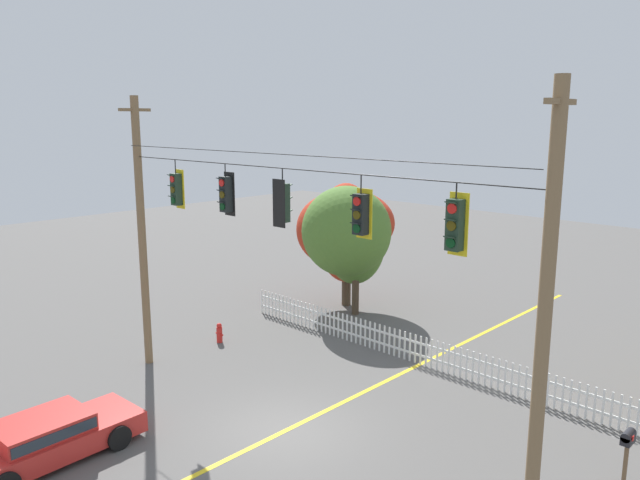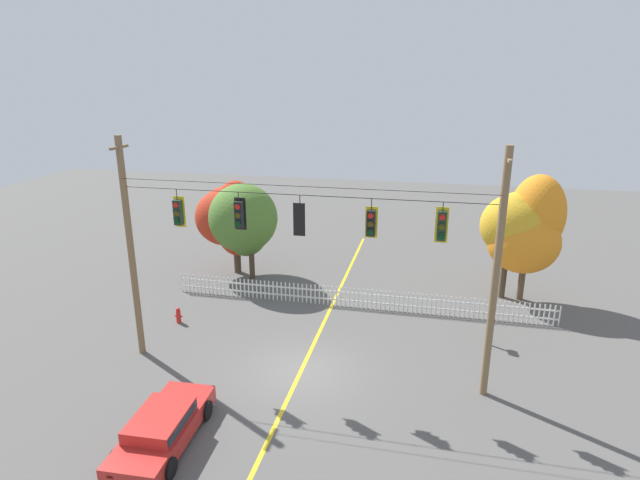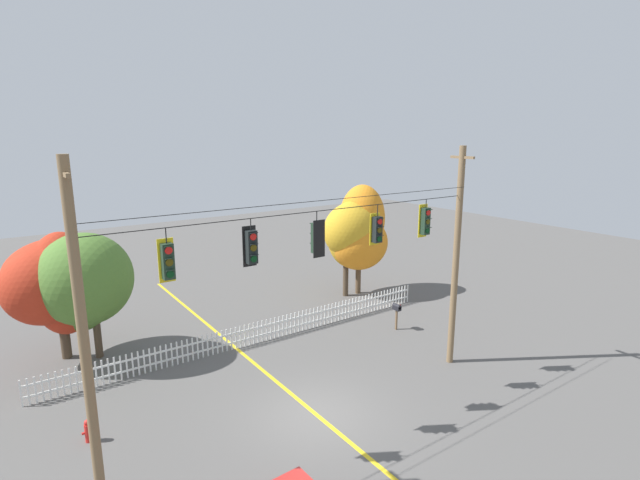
% 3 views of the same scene
% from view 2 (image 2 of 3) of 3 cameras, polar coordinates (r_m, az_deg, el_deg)
% --- Properties ---
extents(ground, '(80.00, 80.00, 0.00)m').
position_cam_2_polar(ground, '(20.99, -2.12, -14.26)').
color(ground, '#565451').
extents(lane_centerline_stripe, '(0.16, 36.00, 0.01)m').
position_cam_2_polar(lane_centerline_stripe, '(20.99, -2.12, -14.26)').
color(lane_centerline_stripe, gold).
rests_on(lane_centerline_stripe, ground).
extents(signal_support_span, '(14.04, 1.10, 9.02)m').
position_cam_2_polar(signal_support_span, '(18.98, -2.28, -2.36)').
color(signal_support_span, brown).
rests_on(signal_support_span, ground).
extents(traffic_signal_northbound_secondary, '(0.43, 0.38, 1.49)m').
position_cam_2_polar(traffic_signal_northbound_secondary, '(20.20, -15.37, 2.97)').
color(traffic_signal_northbound_secondary, black).
extents(traffic_signal_southbound_primary, '(0.43, 0.38, 1.45)m').
position_cam_2_polar(traffic_signal_southbound_primary, '(19.19, -8.90, 2.81)').
color(traffic_signal_southbound_primary, black).
extents(traffic_signal_eastbound_side, '(0.43, 0.38, 1.46)m').
position_cam_2_polar(traffic_signal_eastbound_side, '(18.48, -2.22, 2.37)').
color(traffic_signal_eastbound_side, black).
extents(traffic_signal_northbound_primary, '(0.43, 0.38, 1.44)m').
position_cam_2_polar(traffic_signal_northbound_primary, '(18.04, 5.64, 1.88)').
color(traffic_signal_northbound_primary, black).
extents(traffic_signal_westbound_side, '(0.43, 0.38, 1.46)m').
position_cam_2_polar(traffic_signal_westbound_side, '(17.92, 13.28, 1.54)').
color(traffic_signal_westbound_side, black).
extents(white_picket_fence, '(19.06, 0.06, 1.02)m').
position_cam_2_polar(white_picket_fence, '(26.08, 4.04, -6.38)').
color(white_picket_fence, white).
rests_on(white_picket_fence, ground).
extents(autumn_maple_near_fence, '(4.40, 3.85, 5.57)m').
position_cam_2_polar(autumn_maple_near_fence, '(29.95, -9.59, 2.78)').
color(autumn_maple_near_fence, '#473828').
rests_on(autumn_maple_near_fence, ground).
extents(autumn_maple_mid, '(3.81, 3.85, 5.56)m').
position_cam_2_polar(autumn_maple_mid, '(29.11, -8.40, 2.24)').
color(autumn_maple_mid, '#473828').
rests_on(autumn_maple_mid, ground).
extents(autumn_oak_far_east, '(3.52, 2.92, 5.68)m').
position_cam_2_polar(autumn_oak_far_east, '(27.70, 20.79, 1.20)').
color(autumn_oak_far_east, '#473828').
rests_on(autumn_oak_far_east, ground).
extents(autumn_maple_far_west, '(3.68, 3.30, 6.55)m').
position_cam_2_polar(autumn_maple_far_west, '(27.75, 22.02, 0.97)').
color(autumn_maple_far_west, brown).
rests_on(autumn_maple_far_west, ground).
extents(parked_car, '(2.04, 4.53, 1.15)m').
position_cam_2_polar(parked_car, '(17.86, -16.99, -19.14)').
color(parked_car, red).
rests_on(parked_car, ground).
extents(fire_hydrant, '(0.38, 0.22, 0.75)m').
position_cam_2_polar(fire_hydrant, '(25.42, -15.36, -8.01)').
color(fire_hydrant, red).
rests_on(fire_hydrant, ground).
extents(roadside_mailbox, '(0.25, 0.44, 1.32)m').
position_cam_2_polar(roadside_mailbox, '(23.48, 18.38, -8.60)').
color(roadside_mailbox, brown).
rests_on(roadside_mailbox, ground).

